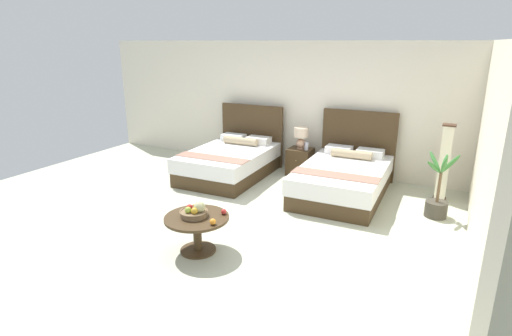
# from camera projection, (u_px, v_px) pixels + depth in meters

# --- Properties ---
(ground_plane) EXTENTS (9.96, 9.22, 0.02)m
(ground_plane) POSITION_uv_depth(u_px,v_px,m) (242.00, 216.00, 6.31)
(ground_plane) COLOR beige
(wall_back) EXTENTS (9.96, 0.12, 2.60)m
(wall_back) POSITION_uv_depth(u_px,v_px,m) (308.00, 107.00, 8.31)
(wall_back) COLOR silver
(wall_back) RESTS_ON ground
(wall_side_right) EXTENTS (0.12, 4.82, 2.60)m
(wall_side_right) POSITION_uv_depth(u_px,v_px,m) (488.00, 153.00, 4.87)
(wall_side_right) COLOR #EDE2C6
(wall_side_right) RESTS_ON ground
(bed_near_window) EXTENTS (1.46, 2.14, 1.30)m
(bed_near_window) POSITION_uv_depth(u_px,v_px,m) (231.00, 161.00, 8.09)
(bed_near_window) COLOR #412E1A
(bed_near_window) RESTS_ON ground
(bed_near_corner) EXTENTS (1.45, 2.24, 1.34)m
(bed_near_corner) POSITION_uv_depth(u_px,v_px,m) (344.00, 178.00, 7.09)
(bed_near_corner) COLOR #412E1A
(bed_near_corner) RESTS_ON ground
(nightstand) EXTENTS (0.47, 0.45, 0.53)m
(nightstand) POSITION_uv_depth(u_px,v_px,m) (300.00, 162.00, 8.19)
(nightstand) COLOR #412E1A
(nightstand) RESTS_ON ground
(table_lamp) EXTENTS (0.28, 0.28, 0.43)m
(table_lamp) POSITION_uv_depth(u_px,v_px,m) (301.00, 136.00, 8.05)
(table_lamp) COLOR tan
(table_lamp) RESTS_ON nightstand
(vase) EXTENTS (0.08, 0.08, 0.17)m
(vase) POSITION_uv_depth(u_px,v_px,m) (306.00, 146.00, 7.99)
(vase) COLOR #BAB7C7
(vase) RESTS_ON nightstand
(coffee_table) EXTENTS (0.82, 0.82, 0.48)m
(coffee_table) POSITION_uv_depth(u_px,v_px,m) (197.00, 226.00, 5.14)
(coffee_table) COLOR #412E1A
(coffee_table) RESTS_ON ground
(fruit_bowl) EXTENTS (0.36, 0.36, 0.20)m
(fruit_bowl) POSITION_uv_depth(u_px,v_px,m) (195.00, 211.00, 5.09)
(fruit_bowl) COLOR #7E6547
(fruit_bowl) RESTS_ON coffee_table
(loose_apple) EXTENTS (0.07, 0.07, 0.07)m
(loose_apple) POSITION_uv_depth(u_px,v_px,m) (224.00, 212.00, 5.16)
(loose_apple) COLOR red
(loose_apple) RESTS_ON coffee_table
(loose_orange) EXTENTS (0.08, 0.08, 0.08)m
(loose_orange) POSITION_uv_depth(u_px,v_px,m) (213.00, 222.00, 4.87)
(loose_orange) COLOR orange
(loose_orange) RESTS_ON coffee_table
(floor_lamp_corner) EXTENTS (0.21, 0.21, 1.30)m
(floor_lamp_corner) POSITION_uv_depth(u_px,v_px,m) (444.00, 163.00, 6.75)
(floor_lamp_corner) COLOR #452C1F
(floor_lamp_corner) RESTS_ON ground
(potted_palm) EXTENTS (0.48, 0.49, 1.03)m
(potted_palm) POSITION_uv_depth(u_px,v_px,m) (437.00, 200.00, 6.19)
(potted_palm) COLOR #433E33
(potted_palm) RESTS_ON ground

